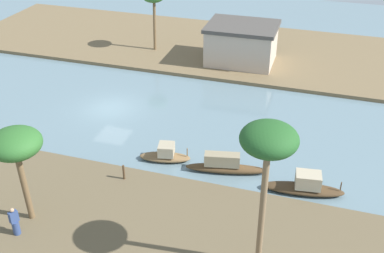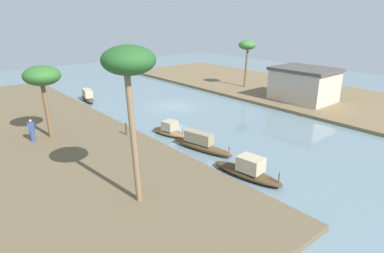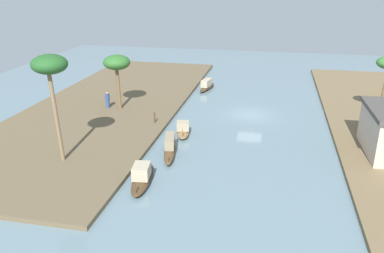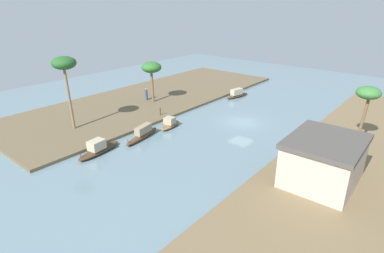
{
  "view_description": "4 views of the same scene",
  "coord_description": "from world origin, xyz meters",
  "px_view_note": "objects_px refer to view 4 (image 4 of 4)",
  "views": [
    {
      "loc": [
        16.21,
        -29.89,
        17.89
      ],
      "look_at": [
        7.39,
        -2.01,
        0.76
      ],
      "focal_mm": 44.7,
      "sensor_mm": 36.0,
      "label": 1
    },
    {
      "loc": [
        27.64,
        -20.54,
        9.57
      ],
      "look_at": [
        7.67,
        -3.92,
        0.65
      ],
      "focal_mm": 31.23,
      "sensor_mm": 36.0,
      "label": 2
    },
    {
      "loc": [
        38.26,
        2.0,
        13.14
      ],
      "look_at": [
        6.62,
        -4.69,
        0.8
      ],
      "focal_mm": 36.82,
      "sensor_mm": 36.0,
      "label": 3
    },
    {
      "loc": [
        30.58,
        17.58,
        13.47
      ],
      "look_at": [
        5.82,
        -2.93,
        0.49
      ],
      "focal_mm": 29.23,
      "sensor_mm": 36.0,
      "label": 4
    }
  ],
  "objects_px": {
    "sampan_upstream_small": "(237,94)",
    "palm_tree_left_near": "(151,68)",
    "sampan_with_red_awning": "(142,134)",
    "person_on_near_bank": "(146,95)",
    "sampan_near_left_bank": "(98,149)",
    "sampan_open_hull": "(170,124)",
    "riverside_building": "(323,160)",
    "palm_tree_right_tall": "(368,95)",
    "mooring_post": "(160,111)",
    "palm_tree_left_far": "(64,65)"
  },
  "relations": [
    {
      "from": "palm_tree_left_near",
      "to": "palm_tree_left_far",
      "type": "height_order",
      "value": "palm_tree_left_far"
    },
    {
      "from": "mooring_post",
      "to": "riverside_building",
      "type": "height_order",
      "value": "riverside_building"
    },
    {
      "from": "mooring_post",
      "to": "riverside_building",
      "type": "bearing_deg",
      "value": 82.33
    },
    {
      "from": "person_on_near_bank",
      "to": "palm_tree_left_far",
      "type": "bearing_deg",
      "value": 120.09
    },
    {
      "from": "sampan_near_left_bank",
      "to": "mooring_post",
      "type": "relative_size",
      "value": 5.06
    },
    {
      "from": "sampan_near_left_bank",
      "to": "palm_tree_left_far",
      "type": "bearing_deg",
      "value": -110.34
    },
    {
      "from": "sampan_with_red_awning",
      "to": "sampan_upstream_small",
      "type": "xyz_separation_m",
      "value": [
        -19.18,
        -0.38,
        0.01
      ]
    },
    {
      "from": "sampan_open_hull",
      "to": "sampan_upstream_small",
      "type": "relative_size",
      "value": 0.79
    },
    {
      "from": "sampan_with_red_awning",
      "to": "person_on_near_bank",
      "type": "height_order",
      "value": "person_on_near_bank"
    },
    {
      "from": "palm_tree_left_near",
      "to": "sampan_near_left_bank",
      "type": "bearing_deg",
      "value": 27.16
    },
    {
      "from": "mooring_post",
      "to": "palm_tree_left_near",
      "type": "relative_size",
      "value": 0.18
    },
    {
      "from": "mooring_post",
      "to": "palm_tree_left_far",
      "type": "distance_m",
      "value": 12.04
    },
    {
      "from": "sampan_with_red_awning",
      "to": "palm_tree_left_far",
      "type": "xyz_separation_m",
      "value": [
        3.49,
        -7.45,
        6.79
      ]
    },
    {
      "from": "sampan_open_hull",
      "to": "palm_tree_left_far",
      "type": "distance_m",
      "value": 12.71
    },
    {
      "from": "palm_tree_left_near",
      "to": "riverside_building",
      "type": "bearing_deg",
      "value": 76.37
    },
    {
      "from": "palm_tree_right_tall",
      "to": "riverside_building",
      "type": "height_order",
      "value": "palm_tree_right_tall"
    },
    {
      "from": "person_on_near_bank",
      "to": "mooring_post",
      "type": "relative_size",
      "value": 1.73
    },
    {
      "from": "sampan_with_red_awning",
      "to": "person_on_near_bank",
      "type": "bearing_deg",
      "value": -146.52
    },
    {
      "from": "mooring_post",
      "to": "sampan_open_hull",
      "type": "bearing_deg",
      "value": 63.47
    },
    {
      "from": "sampan_open_hull",
      "to": "sampan_upstream_small",
      "type": "xyz_separation_m",
      "value": [
        -15.11,
        -0.5,
        0.09
      ]
    },
    {
      "from": "sampan_with_red_awning",
      "to": "sampan_near_left_bank",
      "type": "xyz_separation_m",
      "value": [
        5.03,
        -0.6,
        -0.03
      ]
    },
    {
      "from": "mooring_post",
      "to": "palm_tree_left_near",
      "type": "distance_m",
      "value": 7.23
    },
    {
      "from": "sampan_near_left_bank",
      "to": "palm_tree_left_far",
      "type": "xyz_separation_m",
      "value": [
        -1.54,
        -6.85,
        6.82
      ]
    },
    {
      "from": "sampan_upstream_small",
      "to": "palm_tree_left_near",
      "type": "relative_size",
      "value": 0.8
    },
    {
      "from": "sampan_near_left_bank",
      "to": "palm_tree_right_tall",
      "type": "relative_size",
      "value": 0.84
    },
    {
      "from": "sampan_open_hull",
      "to": "sampan_near_left_bank",
      "type": "xyz_separation_m",
      "value": [
        9.1,
        -0.71,
        0.05
      ]
    },
    {
      "from": "sampan_with_red_awning",
      "to": "palm_tree_left_near",
      "type": "relative_size",
      "value": 0.95
    },
    {
      "from": "palm_tree_left_near",
      "to": "riverside_building",
      "type": "height_order",
      "value": "palm_tree_left_near"
    },
    {
      "from": "sampan_open_hull",
      "to": "riverside_building",
      "type": "distance_m",
      "value": 17.45
    },
    {
      "from": "sampan_open_hull",
      "to": "palm_tree_right_tall",
      "type": "bearing_deg",
      "value": 101.63
    },
    {
      "from": "sampan_upstream_small",
      "to": "sampan_near_left_bank",
      "type": "distance_m",
      "value": 24.21
    },
    {
      "from": "person_on_near_bank",
      "to": "riverside_building",
      "type": "height_order",
      "value": "riverside_building"
    },
    {
      "from": "sampan_open_hull",
      "to": "palm_tree_right_tall",
      "type": "distance_m",
      "value": 20.13
    },
    {
      "from": "palm_tree_right_tall",
      "to": "palm_tree_left_near",
      "type": "bearing_deg",
      "value": -83.85
    },
    {
      "from": "sampan_upstream_small",
      "to": "sampan_with_red_awning",
      "type": "bearing_deg",
      "value": 12.26
    },
    {
      "from": "sampan_open_hull",
      "to": "palm_tree_left_near",
      "type": "distance_m",
      "value": 10.38
    },
    {
      "from": "riverside_building",
      "to": "mooring_post",
      "type": "bearing_deg",
      "value": -98.78
    },
    {
      "from": "palm_tree_left_far",
      "to": "riverside_building",
      "type": "distance_m",
      "value": 26.2
    },
    {
      "from": "palm_tree_left_far",
      "to": "palm_tree_right_tall",
      "type": "relative_size",
      "value": 1.33
    },
    {
      "from": "sampan_upstream_small",
      "to": "palm_tree_right_tall",
      "type": "distance_m",
      "value": 20.45
    },
    {
      "from": "sampan_with_red_awning",
      "to": "sampan_open_hull",
      "type": "xyz_separation_m",
      "value": [
        -4.07,
        0.12,
        -0.08
      ]
    },
    {
      "from": "person_on_near_bank",
      "to": "riverside_building",
      "type": "relative_size",
      "value": 0.26
    },
    {
      "from": "palm_tree_left_far",
      "to": "riverside_building",
      "type": "relative_size",
      "value": 1.21
    },
    {
      "from": "sampan_open_hull",
      "to": "sampan_upstream_small",
      "type": "distance_m",
      "value": 15.12
    },
    {
      "from": "sampan_open_hull",
      "to": "sampan_near_left_bank",
      "type": "height_order",
      "value": "sampan_near_left_bank"
    },
    {
      "from": "sampan_near_left_bank",
      "to": "palm_tree_left_near",
      "type": "height_order",
      "value": "palm_tree_left_near"
    },
    {
      "from": "palm_tree_left_near",
      "to": "palm_tree_right_tall",
      "type": "xyz_separation_m",
      "value": [
        -2.78,
        25.81,
        0.42
      ]
    },
    {
      "from": "sampan_near_left_bank",
      "to": "palm_tree_left_near",
      "type": "distance_m",
      "value": 16.39
    },
    {
      "from": "sampan_with_red_awning",
      "to": "riverside_building",
      "type": "height_order",
      "value": "riverside_building"
    },
    {
      "from": "sampan_upstream_small",
      "to": "person_on_near_bank",
      "type": "bearing_deg",
      "value": -29.31
    }
  ]
}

